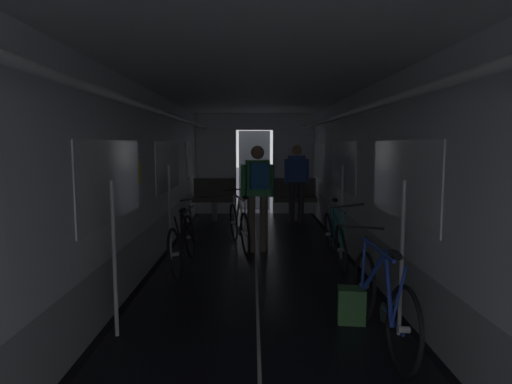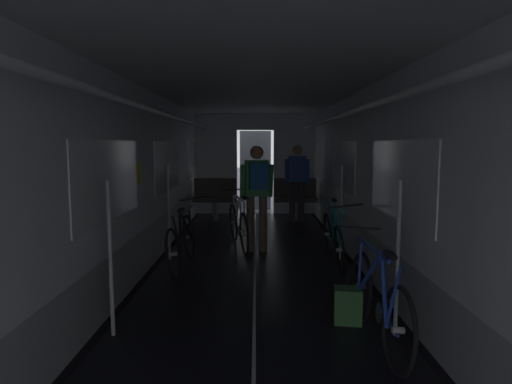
{
  "view_description": "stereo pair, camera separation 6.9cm",
  "coord_description": "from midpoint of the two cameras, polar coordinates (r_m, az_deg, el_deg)",
  "views": [
    {
      "loc": [
        -0.05,
        -1.67,
        1.71
      ],
      "look_at": [
        0.0,
        4.65,
        1.02
      ],
      "focal_mm": 30.67,
      "sensor_mm": 36.0,
      "label": 1
    },
    {
      "loc": [
        0.02,
        -1.67,
        1.71
      ],
      "look_at": [
        0.0,
        4.65,
        1.02
      ],
      "focal_mm": 30.67,
      "sensor_mm": 36.0,
      "label": 2
    }
  ],
  "objects": [
    {
      "name": "backpack_on_floor",
      "position": [
        4.43,
        11.89,
        -14.25
      ],
      "size": [
        0.29,
        0.23,
        0.34
      ],
      "primitive_type": "cube",
      "rotation": [
        0.0,
        0.0,
        -0.14
      ],
      "color": "#3D703D",
      "rests_on": "ground"
    },
    {
      "name": "bicycle_teal",
      "position": [
        6.36,
        9.96,
        -5.89
      ],
      "size": [
        0.44,
        1.69,
        0.95
      ],
      "color": "black",
      "rests_on": "ground"
    },
    {
      "name": "train_car_shell",
      "position": [
        5.27,
        -0.28,
        6.11
      ],
      "size": [
        3.14,
        12.34,
        2.57
      ],
      "color": "black",
      "rests_on": "ground"
    },
    {
      "name": "bicycle_black",
      "position": [
        6.12,
        -9.76,
        -6.39
      ],
      "size": [
        0.44,
        1.69,
        0.96
      ],
      "color": "black",
      "rests_on": "ground"
    },
    {
      "name": "bicycle_white_in_aisle",
      "position": [
        7.23,
        -2.47,
        -4.31
      ],
      "size": [
        0.51,
        1.67,
        0.94
      ],
      "color": "black",
      "rests_on": "ground"
    },
    {
      "name": "person_cyclist_aisle",
      "position": [
        6.87,
        -0.05,
        0.45
      ],
      "size": [
        0.55,
        0.42,
        1.69
      ],
      "color": "brown",
      "rests_on": "ground"
    },
    {
      "name": "bicycle_blue",
      "position": [
        4.0,
        15.52,
        -13.37
      ],
      "size": [
        0.44,
        1.69,
        0.95
      ],
      "color": "black",
      "rests_on": "ground"
    },
    {
      "name": "bench_seat_far_right",
      "position": [
        9.86,
        4.86,
        -0.4
      ],
      "size": [
        0.98,
        0.51,
        0.95
      ],
      "color": "gray",
      "rests_on": "ground"
    },
    {
      "name": "bench_seat_far_left",
      "position": [
        9.85,
        -5.62,
        -0.41
      ],
      "size": [
        0.98,
        0.51,
        0.95
      ],
      "color": "gray",
      "rests_on": "ground"
    },
    {
      "name": "person_standing_near_bench",
      "position": [
        9.44,
        5.11,
        1.79
      ],
      "size": [
        0.53,
        0.23,
        1.69
      ],
      "color": "#2D2D33",
      "rests_on": "ground"
    }
  ]
}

